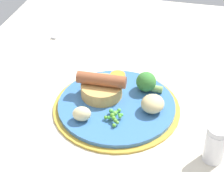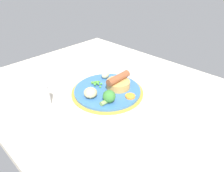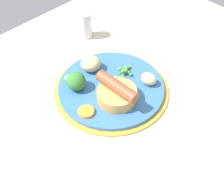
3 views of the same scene
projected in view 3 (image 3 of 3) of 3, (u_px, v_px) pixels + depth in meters
The scene contains 9 objects.
dining_table at pixel (106, 107), 72.62cm from camera, with size 110.00×80.00×3.00cm, color beige.
dinner_plate at pixel (111, 89), 73.84cm from camera, with size 27.15×27.15×1.40cm.
sausage_pudding at pixel (117, 93), 68.86cm from camera, with size 8.96×10.62×5.41cm.
pea_pile at pixel (124, 71), 75.44cm from camera, with size 5.58×3.77×1.72cm.
broccoli_floret_near at pixel (76, 81), 71.37cm from camera, with size 4.44×5.99×4.44cm.
potato_chunk_0 at pixel (91, 64), 76.09cm from camera, with size 4.72×4.91×3.59cm, color #CCB77F.
potato_chunk_1 at pixel (149, 79), 72.73cm from camera, with size 3.74×2.90×3.04cm, color beige.
carrot_slice_0 at pixel (86, 112), 67.29cm from camera, with size 3.55×3.55×0.73cm, color orange.
salt_shaker at pixel (85, 25), 86.59cm from camera, with size 3.78×3.78×7.48cm.
Camera 3 is at (32.63, 34.36, 56.75)cm, focal length 50.00 mm.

